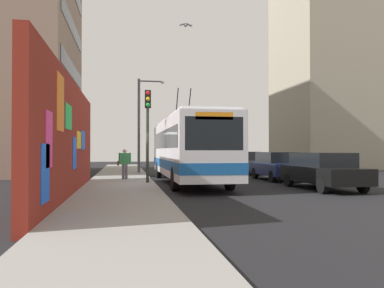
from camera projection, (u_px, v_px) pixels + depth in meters
name	position (u px, v px, depth m)	size (l,w,h in m)	color
ground_plane	(155.00, 186.00, 18.75)	(80.00, 80.00, 0.00)	black
sidewalk_slab	(121.00, 185.00, 18.48)	(48.00, 3.20, 0.15)	gray
graffiti_wall	(70.00, 139.00, 14.04)	(13.57, 0.32, 4.14)	maroon
building_far_left	(16.00, 26.00, 28.66)	(12.85, 7.91, 21.34)	gray
building_far_right	(324.00, 73.00, 37.02)	(9.28, 7.47, 17.88)	#9E937F
city_bus	(188.00, 147.00, 20.39)	(12.24, 2.60, 5.09)	silver
parked_car_black	(322.00, 170.00, 17.05)	(4.86, 1.93, 1.58)	black
parked_car_navy	(276.00, 165.00, 22.21)	(4.23, 1.79, 1.58)	navy
parked_car_dark_gray	(245.00, 162.00, 28.12)	(4.39, 1.89, 1.58)	#38383D
pedestrian_midblock	(125.00, 162.00, 21.06)	(0.22, 0.73, 1.60)	#595960
traffic_light	(148.00, 120.00, 18.67)	(0.49, 0.28, 4.39)	#2D382D
street_lamp	(142.00, 118.00, 27.44)	(0.44, 1.87, 6.50)	#4C4C51
flying_pigeons	(156.00, 5.00, 17.25)	(1.64, 3.00, 2.21)	gray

